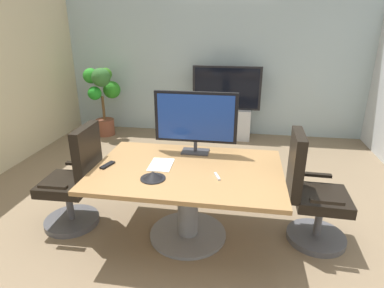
# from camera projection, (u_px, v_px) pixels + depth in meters

# --- Properties ---
(ground_plane) EXTENTS (7.70, 7.70, 0.00)m
(ground_plane) POSITION_uv_depth(u_px,v_px,m) (177.00, 234.00, 3.24)
(ground_plane) COLOR #7A664C
(wall_back_glass_partition) EXTENTS (5.58, 0.10, 2.60)m
(wall_back_glass_partition) POSITION_uv_depth(u_px,v_px,m) (213.00, 64.00, 5.87)
(wall_back_glass_partition) COLOR #9EB2B7
(wall_back_glass_partition) RESTS_ON ground
(conference_table) EXTENTS (1.74, 1.17, 0.74)m
(conference_table) POSITION_uv_depth(u_px,v_px,m) (188.00, 187.00, 3.03)
(conference_table) COLOR olive
(conference_table) RESTS_ON ground
(office_chair_left) EXTENTS (0.60, 0.58, 1.09)m
(office_chair_left) POSITION_uv_depth(u_px,v_px,m) (75.00, 186.00, 3.24)
(office_chair_left) COLOR #4C4C51
(office_chair_left) RESTS_ON ground
(office_chair_right) EXTENTS (0.60, 0.58, 1.09)m
(office_chair_right) POSITION_uv_depth(u_px,v_px,m) (311.00, 198.00, 3.01)
(office_chair_right) COLOR #4C4C51
(office_chair_right) RESTS_ON ground
(tv_monitor) EXTENTS (0.84, 0.18, 0.64)m
(tv_monitor) POSITION_uv_depth(u_px,v_px,m) (196.00, 119.00, 3.22)
(tv_monitor) COLOR #333338
(tv_monitor) RESTS_ON conference_table
(wall_display_unit) EXTENTS (1.20, 0.36, 1.31)m
(wall_display_unit) POSITION_uv_depth(u_px,v_px,m) (226.00, 115.00, 5.81)
(wall_display_unit) COLOR #B7BABC
(wall_display_unit) RESTS_ON ground
(potted_plant) EXTENTS (0.58, 0.65, 1.27)m
(potted_plant) POSITION_uv_depth(u_px,v_px,m) (103.00, 92.00, 5.84)
(potted_plant) COLOR brown
(potted_plant) RESTS_ON ground
(conference_phone) EXTENTS (0.22, 0.22, 0.07)m
(conference_phone) POSITION_uv_depth(u_px,v_px,m) (153.00, 176.00, 2.76)
(conference_phone) COLOR black
(conference_phone) RESTS_ON conference_table
(remote_control) EXTENTS (0.10, 0.18, 0.02)m
(remote_control) POSITION_uv_depth(u_px,v_px,m) (107.00, 165.00, 3.01)
(remote_control) COLOR black
(remote_control) RESTS_ON conference_table
(whiteboard_marker) EXTENTS (0.07, 0.13, 0.02)m
(whiteboard_marker) POSITION_uv_depth(u_px,v_px,m) (217.00, 176.00, 2.79)
(whiteboard_marker) COLOR silver
(whiteboard_marker) RESTS_ON conference_table
(paper_notepad) EXTENTS (0.22, 0.31, 0.01)m
(paper_notepad) POSITION_uv_depth(u_px,v_px,m) (161.00, 165.00, 3.03)
(paper_notepad) COLOR white
(paper_notepad) RESTS_ON conference_table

